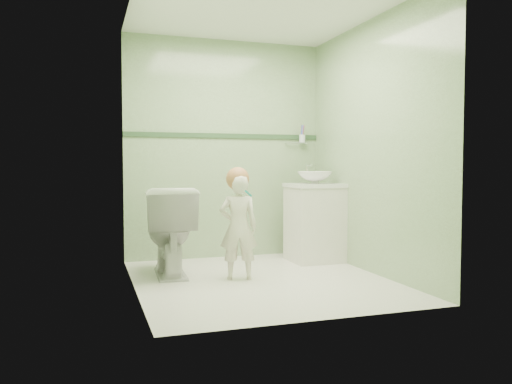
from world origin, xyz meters
name	(u,v)px	position (x,y,z in m)	size (l,w,h in m)	color
ground	(261,280)	(0.00, 0.00, 0.00)	(2.50, 2.50, 0.00)	silver
room_shell	(261,145)	(0.00, 0.00, 1.20)	(2.50, 2.54, 2.40)	#8CAA78
trim_stripe	(225,136)	(0.00, 1.24, 1.35)	(2.20, 0.02, 0.05)	#2F4E2F
vanity	(315,224)	(0.84, 0.70, 0.40)	(0.52, 0.50, 0.80)	silver
counter	(315,185)	(0.84, 0.70, 0.81)	(0.54, 0.52, 0.04)	white
basin	(315,177)	(0.84, 0.70, 0.89)	(0.37, 0.37, 0.13)	white
faucet	(308,170)	(0.84, 0.89, 0.97)	(0.03, 0.13, 0.18)	silver
cup_holder	(302,138)	(0.89, 1.18, 1.33)	(0.26, 0.07, 0.21)	silver
toilet	(169,231)	(-0.74, 0.49, 0.41)	(0.46, 0.81, 0.82)	white
toddler	(239,227)	(-0.18, 0.10, 0.47)	(0.34, 0.23, 0.94)	beige
hair_cap	(238,179)	(-0.18, 0.13, 0.90)	(0.21, 0.21, 0.21)	#B27143
teal_toothbrush	(248,193)	(-0.14, -0.04, 0.78)	(0.11, 0.14, 0.08)	#068581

